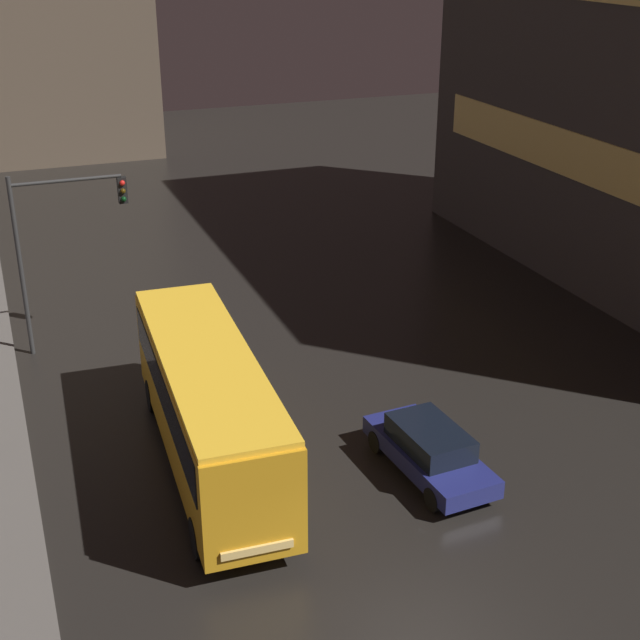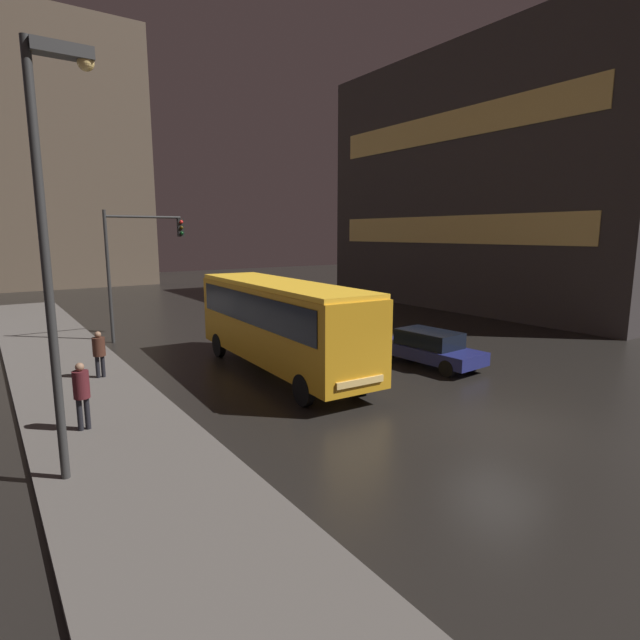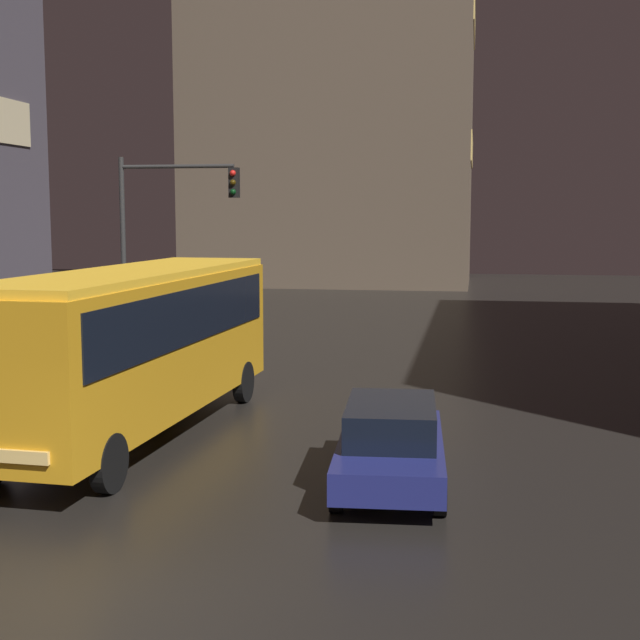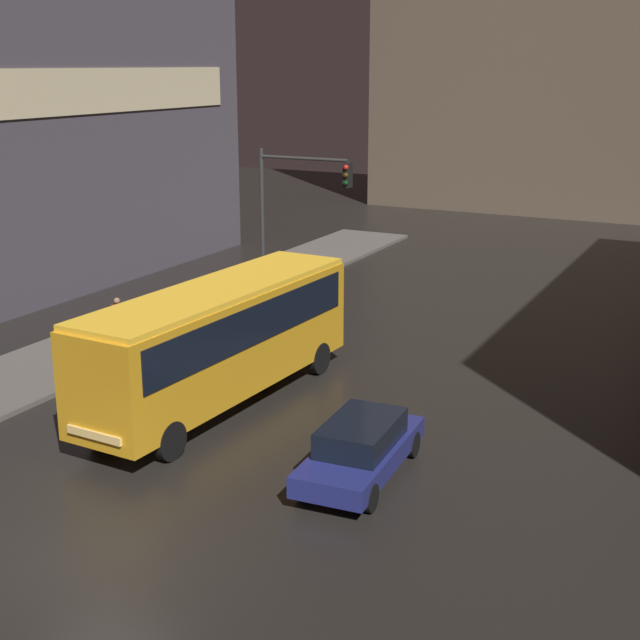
{
  "view_description": "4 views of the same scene",
  "coord_description": "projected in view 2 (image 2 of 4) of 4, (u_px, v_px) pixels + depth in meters",
  "views": [
    {
      "loc": [
        -7.07,
        -12.57,
        13.63
      ],
      "look_at": [
        1.74,
        10.38,
        2.78
      ],
      "focal_mm": 50.0,
      "sensor_mm": 36.0,
      "label": 1
    },
    {
      "loc": [
        -11.53,
        -7.97,
        5.24
      ],
      "look_at": [
        -0.92,
        7.46,
        1.97
      ],
      "focal_mm": 28.0,
      "sensor_mm": 36.0,
      "label": 2
    },
    {
      "loc": [
        4.42,
        -9.15,
        4.58
      ],
      "look_at": [
        1.01,
        10.39,
        2.21
      ],
      "focal_mm": 50.0,
      "sensor_mm": 36.0,
      "label": 3
    },
    {
      "loc": [
        10.92,
        -11.9,
        9.36
      ],
      "look_at": [
        -1.27,
        11.98,
        1.62
      ],
      "focal_mm": 50.0,
      "sensor_mm": 36.0,
      "label": 4
    }
  ],
  "objects": [
    {
      "name": "pedestrian_near",
      "position": [
        81.0,
        390.0,
        12.91
      ],
      "size": [
        0.45,
        0.45,
        1.81
      ],
      "rotation": [
        0.0,
        0.0,
        1.69
      ],
      "color": "black",
      "rests_on": "sidewalk_left"
    },
    {
      "name": "car_taxi",
      "position": [
        429.0,
        347.0,
        19.93
      ],
      "size": [
        2.04,
        4.57,
        1.41
      ],
      "rotation": [
        0.0,
        0.0,
        3.21
      ],
      "color": "navy",
      "rests_on": "ground"
    },
    {
      "name": "building_right_block",
      "position": [
        494.0,
        185.0,
        35.64
      ],
      "size": [
        10.07,
        24.09,
        17.28
      ],
      "color": "#383333",
      "rests_on": "ground"
    },
    {
      "name": "street_lamp_sidewalk",
      "position": [
        53.0,
        206.0,
        9.68
      ],
      "size": [
        1.25,
        0.36,
        8.64
      ],
      "color": "#2D2D2D",
      "rests_on": "sidewalk_left"
    },
    {
      "name": "bus_near",
      "position": [
        280.0,
        318.0,
        18.61
      ],
      "size": [
        2.9,
        10.26,
        3.45
      ],
      "rotation": [
        0.0,
        0.0,
        3.09
      ],
      "color": "orange",
      "rests_on": "ground"
    },
    {
      "name": "ground_plane",
      "position": [
        500.0,
        425.0,
        13.81
      ],
      "size": [
        120.0,
        120.0,
        0.0
      ],
      "primitive_type": "plane",
      "color": "black"
    },
    {
      "name": "pedestrian_mid",
      "position": [
        99.0,
        350.0,
        17.66
      ],
      "size": [
        0.48,
        0.48,
        1.67
      ],
      "rotation": [
        0.0,
        0.0,
        0.12
      ],
      "color": "black",
      "rests_on": "sidewalk_left"
    },
    {
      "name": "building_far_backdrop",
      "position": [
        44.0,
        159.0,
        49.51
      ],
      "size": [
        18.07,
        12.0,
        25.05
      ],
      "color": "brown",
      "rests_on": "ground"
    },
    {
      "name": "sidewalk_left",
      "position": [
        81.0,
        388.0,
        16.89
      ],
      "size": [
        4.0,
        48.0,
        0.15
      ],
      "color": "#56514C",
      "rests_on": "ground"
    },
    {
      "name": "traffic_light_main",
      "position": [
        136.0,
        252.0,
        24.16
      ],
      "size": [
        3.82,
        0.35,
        6.31
      ],
      "color": "#2D2D2D",
      "rests_on": "ground"
    }
  ]
}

